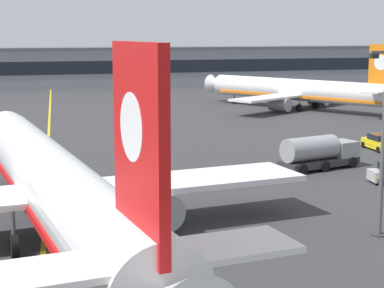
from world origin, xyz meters
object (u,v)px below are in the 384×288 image
service_truck_catering_grey (318,153)px  safety_cone_by_nose_gear (55,179)px  airliner_background (299,91)px  airliner_foreground (54,184)px  apron_lamp_post (384,140)px  service_car_fifth (379,142)px

service_truck_catering_grey → safety_cone_by_nose_gear: 22.94m
airliner_background → airliner_foreground: bearing=-127.0°
airliner_background → apron_lamp_post: (-23.22, -59.84, 2.80)m
airliner_foreground → airliner_background: bearing=53.0°
service_truck_catering_grey → safety_cone_by_nose_gear: bearing=176.5°
airliner_background → service_car_fifth: (-7.48, -34.77, -2.23)m
service_truck_catering_grey → airliner_background: bearing=66.7°
airliner_background → apron_lamp_post: apron_lamp_post is taller
apron_lamp_post → service_truck_catering_grey: bearing=73.8°
service_car_fifth → safety_cone_by_nose_gear: size_ratio=7.77×
airliner_background → service_truck_catering_grey: bearing=-113.3°
apron_lamp_post → service_truck_catering_grey: apron_lamp_post is taller
airliner_foreground → service_truck_catering_grey: size_ratio=5.21×
airliner_background → service_truck_catering_grey: size_ratio=4.14×
airliner_foreground → airliner_background: (41.84, 55.51, -0.37)m
apron_lamp_post → safety_cone_by_nose_gear: size_ratio=20.01×
airliner_foreground → safety_cone_by_nose_gear: size_ratio=75.43×
airliner_background → safety_cone_by_nose_gear: 57.40m
airliner_background → safety_cone_by_nose_gear: bearing=-135.4°
airliner_background → service_car_fifth: size_ratio=7.71×
service_car_fifth → service_truck_catering_grey: 12.55m
airliner_background → service_truck_catering_grey: 45.38m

